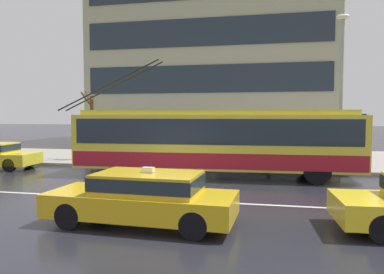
% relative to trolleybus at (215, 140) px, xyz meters
% --- Properties ---
extents(ground_plane, '(160.00, 160.00, 0.00)m').
position_rel_trolleybus_xyz_m(ground_plane, '(-1.25, -3.40, -1.56)').
color(ground_plane, '#21232A').
extents(sidewalk_slab, '(80.00, 10.00, 0.14)m').
position_rel_trolleybus_xyz_m(sidewalk_slab, '(-1.25, 6.60, -1.49)').
color(sidewalk_slab, gray).
rests_on(sidewalk_slab, ground_plane).
extents(lane_centre_line, '(72.00, 0.14, 0.01)m').
position_rel_trolleybus_xyz_m(lane_centre_line, '(-1.25, -4.60, -1.56)').
color(lane_centre_line, silver).
rests_on(lane_centre_line, ground_plane).
extents(trolleybus, '(12.91, 2.98, 4.98)m').
position_rel_trolleybus_xyz_m(trolleybus, '(0.00, 0.00, 0.00)').
color(trolleybus, gold).
rests_on(trolleybus, ground_plane).
extents(taxi_oncoming_near, '(4.56, 1.93, 1.39)m').
position_rel_trolleybus_xyz_m(taxi_oncoming_near, '(-0.69, -7.17, -0.86)').
color(taxi_oncoming_near, gold).
rests_on(taxi_oncoming_near, ground_plane).
extents(bus_shelter, '(3.80, 1.84, 2.48)m').
position_rel_trolleybus_xyz_m(bus_shelter, '(-2.23, 3.13, 0.46)').
color(bus_shelter, gray).
rests_on(bus_shelter, sidewalk_slab).
extents(pedestrian_at_shelter, '(1.32, 1.32, 1.94)m').
position_rel_trolleybus_xyz_m(pedestrian_at_shelter, '(2.18, 2.33, 0.12)').
color(pedestrian_at_shelter, navy).
rests_on(pedestrian_at_shelter, sidewalk_slab).
extents(pedestrian_approaching_curb, '(1.57, 1.57, 1.99)m').
position_rel_trolleybus_xyz_m(pedestrian_approaching_curb, '(4.87, 3.63, 0.20)').
color(pedestrian_approaching_curb, brown).
rests_on(pedestrian_approaching_curb, sidewalk_slab).
extents(street_lamp, '(0.60, 0.32, 6.98)m').
position_rel_trolleybus_xyz_m(street_lamp, '(5.41, 2.31, 2.69)').
color(street_lamp, gray).
rests_on(street_lamp, sidewalk_slab).
extents(street_tree_bare, '(1.06, 1.19, 3.88)m').
position_rel_trolleybus_xyz_m(street_tree_bare, '(-7.40, 3.45, 0.57)').
color(street_tree_bare, brown).
rests_on(street_tree_bare, sidewalk_slab).
extents(office_tower_corner_left, '(19.60, 15.38, 17.53)m').
position_rel_trolleybus_xyz_m(office_tower_corner_left, '(-2.49, 19.02, 7.21)').
color(office_tower_corner_left, '#999A7E').
rests_on(office_tower_corner_left, ground_plane).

